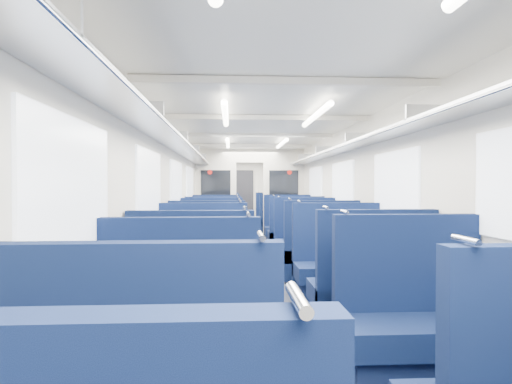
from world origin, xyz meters
name	(u,v)px	position (x,y,z in m)	size (l,w,h in m)	color
floor	(258,264)	(0.00, 0.00, 0.00)	(2.80, 18.00, 0.01)	black
ceiling	(258,133)	(0.00, 0.00, 2.35)	(2.80, 18.00, 0.01)	white
wall_left	(179,199)	(-1.40, 0.00, 1.18)	(0.02, 18.00, 2.35)	beige
dado_left	(180,245)	(-1.39, 0.00, 0.35)	(0.03, 17.90, 0.70)	#111C3B
wall_right	(335,198)	(1.40, 0.00, 1.18)	(0.02, 18.00, 2.35)	beige
dado_right	(334,244)	(1.39, 0.00, 0.35)	(0.03, 17.90, 0.70)	#111C3B
wall_far	(244,191)	(0.00, 9.00, 1.18)	(2.80, 0.02, 2.35)	beige
luggage_rack_left	(190,154)	(-1.21, 0.00, 1.97)	(0.36, 17.40, 0.18)	#B2B5BA
luggage_rack_right	(325,154)	(1.21, 0.00, 1.97)	(0.36, 17.40, 0.18)	#B2B5BA
windows	(260,185)	(0.00, -0.46, 1.42)	(2.78, 15.60, 0.75)	white
ceiling_fittings	(259,135)	(0.00, -0.26, 2.29)	(2.70, 16.06, 0.11)	silver
end_door	(244,196)	(0.00, 8.94, 1.00)	(0.75, 0.06, 2.00)	black
bulkhead	(250,192)	(0.00, 3.36, 1.23)	(2.80, 0.10, 2.35)	silver
seat_6	(177,345)	(-0.83, -4.90, 0.38)	(1.10, 0.61, 1.23)	#0E1E47
seat_7	(414,329)	(0.83, -4.70, 0.38)	(1.10, 0.61, 1.23)	#0E1E47
seat_8	(193,299)	(-0.83, -3.80, 0.38)	(1.10, 0.61, 1.23)	#0E1E47
seat_9	(371,295)	(0.83, -3.75, 0.38)	(1.10, 0.61, 1.23)	#0E1E47
seat_10	(202,270)	(-0.83, -2.48, 0.38)	(1.10, 0.61, 1.23)	#0E1E47
seat_11	(339,270)	(0.83, -2.56, 0.38)	(1.10, 0.61, 1.23)	#0E1E47
seat_12	(208,255)	(-0.83, -1.35, 0.38)	(1.10, 0.61, 1.23)	#0E1E47
seat_13	(320,255)	(0.83, -1.40, 0.38)	(1.10, 0.61, 1.23)	#0E1E47
seat_14	(211,245)	(-0.83, -0.25, 0.38)	(1.10, 0.61, 1.23)	#0E1E47
seat_15	(306,244)	(0.83, -0.27, 0.38)	(1.10, 0.61, 1.23)	#0E1E47
seat_16	(214,237)	(-0.83, 0.86, 0.38)	(1.10, 0.61, 1.23)	#0E1E47
seat_17	(296,236)	(0.83, 0.96, 0.38)	(1.10, 0.61, 1.23)	#0E1E47
seat_18	(216,231)	(-0.83, 2.06, 0.38)	(1.10, 0.61, 1.23)	#0E1E47
seat_19	(288,230)	(0.83, 2.09, 0.38)	(1.10, 0.61, 1.23)	#0E1E47
seat_20	(219,223)	(-0.83, 4.18, 0.38)	(1.10, 0.61, 1.23)	#0E1E47
seat_21	(279,223)	(0.83, 4.02, 0.38)	(1.10, 0.61, 1.23)	#0E1E47
seat_22	(220,220)	(-0.83, 5.28, 0.38)	(1.10, 0.61, 1.23)	#0E1E47
seat_23	(274,219)	(0.83, 5.38, 0.38)	(1.10, 0.61, 1.23)	#0E1E47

